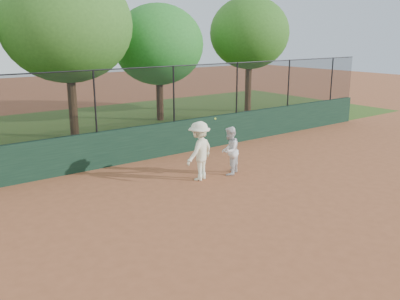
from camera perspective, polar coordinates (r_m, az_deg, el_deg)
ground at (r=10.47m, az=3.82°, el=-9.50°), size 80.00×80.00×0.00m
back_wall at (r=15.07m, az=-11.21°, el=0.25°), size 26.00×0.20×1.20m
grass_strip at (r=20.64m, az=-18.50°, el=1.95°), size 36.00×12.00×0.01m
player_second at (r=13.85m, az=3.82°, el=-0.10°), size 0.93×0.88×1.51m
player_main at (r=13.28m, az=-0.08°, el=-0.12°), size 1.31×1.03×1.88m
fence_assembly at (r=14.74m, az=-11.62°, el=6.40°), size 26.00×0.06×2.00m
tree_2 at (r=19.21m, az=-16.67°, el=15.06°), size 5.33×4.84×6.92m
tree_3 at (r=22.49m, az=-5.32°, el=13.27°), size 4.55×4.14×5.73m
tree_4 at (r=25.18m, az=6.37°, el=14.64°), size 4.50×4.10×6.26m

